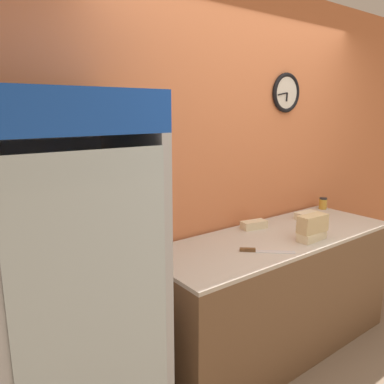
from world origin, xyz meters
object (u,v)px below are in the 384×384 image
sandwich_stack_top (313,219)px  sandwich_flat_right (254,225)px  sandwich_stack_middle (312,228)px  beverage_cooler (64,270)px  chefs_knife (260,251)px  condiment_jar (323,203)px  sandwich_flat_left (306,215)px  sandwich_stack_bottom (312,236)px

sandwich_stack_top → sandwich_flat_right: sandwich_stack_top is taller
sandwich_stack_middle → sandwich_stack_top: size_ratio=1.01×
beverage_cooler → sandwich_flat_right: 1.53m
beverage_cooler → chefs_knife: beverage_cooler is taller
chefs_knife → condiment_jar: 1.32m
sandwich_flat_right → condiment_jar: 0.94m
beverage_cooler → sandwich_flat_right: bearing=6.7°
sandwich_flat_left → sandwich_stack_top: bearing=-139.4°
sandwich_stack_top → chefs_knife: sandwich_stack_top is taller
beverage_cooler → sandwich_flat_right: size_ratio=8.82×
sandwich_stack_top → chefs_knife: size_ratio=0.82×
sandwich_stack_top → beverage_cooler: bearing=171.3°
sandwich_flat_right → condiment_jar: condiment_jar is taller
sandwich_stack_middle → condiment_jar: sandwich_stack_middle is taller
sandwich_stack_bottom → sandwich_flat_right: (-0.13, 0.43, -0.00)m
sandwich_stack_top → condiment_jar: size_ratio=2.22×
beverage_cooler → sandwich_flat_left: bearing=2.9°
sandwich_stack_middle → sandwich_flat_left: (0.42, 0.36, -0.06)m
sandwich_stack_middle → sandwich_stack_top: (0.00, 0.00, 0.06)m
chefs_knife → condiment_jar: condiment_jar is taller
sandwich_stack_middle → sandwich_stack_bottom: bearing=0.0°
sandwich_stack_top → chefs_knife: bearing=171.7°
sandwich_stack_top → condiment_jar: sandwich_stack_top is taller
sandwich_stack_top → sandwich_flat_left: sandwich_stack_top is taller
beverage_cooler → chefs_knife: (1.19, -0.19, -0.12)m
sandwich_stack_middle → sandwich_flat_right: 0.45m
sandwich_stack_bottom → sandwich_flat_left: 0.55m
sandwich_flat_left → sandwich_flat_right: size_ratio=0.98×
chefs_knife → sandwich_flat_left: bearing=18.5°
chefs_knife → sandwich_stack_top: bearing=-8.3°
sandwich_stack_middle → chefs_knife: (-0.46, 0.07, -0.08)m
sandwich_flat_right → beverage_cooler: bearing=-173.3°
sandwich_flat_left → beverage_cooler: bearing=-177.1°
sandwich_flat_left → condiment_jar: size_ratio=1.99×
beverage_cooler → condiment_jar: beverage_cooler is taller
beverage_cooler → condiment_jar: 2.46m
sandwich_flat_left → sandwich_flat_right: (-0.55, 0.07, 0.00)m
sandwich_flat_left → condiment_jar: 0.40m
sandwich_stack_bottom → sandwich_stack_middle: size_ratio=0.99×
beverage_cooler → sandwich_stack_bottom: 1.67m
sandwich_stack_bottom → chefs_knife: (-0.46, 0.07, -0.02)m
sandwich_stack_middle → chefs_knife: sandwich_stack_middle is taller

